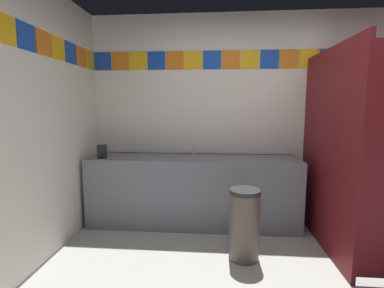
{
  "coord_description": "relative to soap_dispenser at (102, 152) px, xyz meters",
  "views": [
    {
      "loc": [
        -0.52,
        -1.8,
        1.43
      ],
      "look_at": [
        -0.77,
        1.18,
        1.03
      ],
      "focal_mm": 26.38,
      "sensor_mm": 36.0,
      "label": 1
    }
  ],
  "objects": [
    {
      "name": "wall_back",
      "position": [
        1.84,
        0.48,
        0.38
      ],
      "size": [
        4.16,
        0.09,
        2.55
      ],
      "color": "silver",
      "rests_on": "ground_plane"
    },
    {
      "name": "vanity_counter",
      "position": [
        1.05,
        0.16,
        -0.49
      ],
      "size": [
        2.48,
        0.56,
        0.83
      ],
      "color": "slate",
      "rests_on": "ground_plane"
    },
    {
      "name": "faucet_center",
      "position": [
        1.05,
        0.25,
        -0.03
      ],
      "size": [
        0.04,
        0.1,
        0.14
      ],
      "color": "silver",
      "rests_on": "vanity_counter"
    },
    {
      "name": "soap_dispenser",
      "position": [
        0.0,
        0.0,
        0.0
      ],
      "size": [
        0.09,
        0.09,
        0.16
      ],
      "color": "black",
      "rests_on": "vanity_counter"
    },
    {
      "name": "stall_divider",
      "position": [
        2.59,
        -0.51,
        0.09
      ],
      "size": [
        0.92,
        1.4,
        1.99
      ],
      "color": "maroon",
      "rests_on": "ground_plane"
    },
    {
      "name": "toilet",
      "position": [
        2.96,
        0.06,
        -0.6
      ],
      "size": [
        0.39,
        0.49,
        0.74
      ],
      "color": "white",
      "rests_on": "ground_plane"
    },
    {
      "name": "trash_bin",
      "position": [
        1.59,
        -0.59,
        -0.57
      ],
      "size": [
        0.29,
        0.29,
        0.67
      ],
      "color": "brown",
      "rests_on": "ground_plane"
    }
  ]
}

